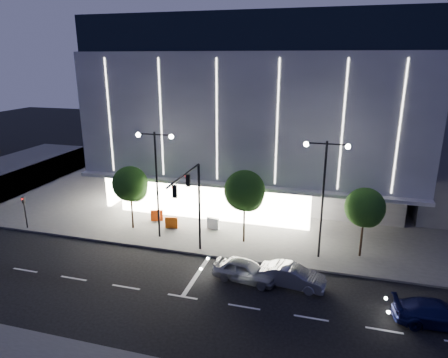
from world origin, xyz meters
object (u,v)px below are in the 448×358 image
at_px(tree_right, 365,210).
at_px(barrier_c, 157,215).
at_px(tree_mid, 245,193).
at_px(tree_left, 131,186).
at_px(ped_signal_far, 25,209).
at_px(barrier_a, 172,223).
at_px(traffic_mast, 192,196).
at_px(car_third, 438,314).
at_px(car_second, 292,276).
at_px(car_lead, 245,270).
at_px(barrier_d, 213,223).
at_px(street_lamp_east, 324,183).
at_px(street_lamp_west, 156,170).

bearing_deg(tree_right, barrier_c, 173.41).
bearing_deg(tree_mid, tree_left, -180.00).
relative_size(ped_signal_far, barrier_a, 2.73).
relative_size(traffic_mast, barrier_a, 6.43).
relative_size(tree_mid, barrier_c, 5.59).
relative_size(tree_mid, tree_right, 1.12).
bearing_deg(barrier_c, car_third, -41.58).
relative_size(ped_signal_far, tree_left, 0.52).
xyz_separation_m(traffic_mast, ped_signal_far, (-16.00, 1.16, -3.14)).
relative_size(tree_left, tree_right, 1.04).
height_order(traffic_mast, tree_mid, traffic_mast).
xyz_separation_m(tree_mid, tree_right, (9.00, -0.00, -0.45)).
bearing_deg(traffic_mast, tree_right, 17.02).
distance_m(traffic_mast, tree_right, 12.63).
bearing_deg(barrier_c, car_second, -47.89).
distance_m(tree_left, barrier_c, 4.17).
distance_m(car_third, barrier_a, 21.15).
xyz_separation_m(car_lead, barrier_a, (-8.07, 6.38, -0.10)).
relative_size(car_lead, car_third, 0.92).
relative_size(ped_signal_far, car_lead, 0.68).
bearing_deg(car_second, car_lead, 99.09).
bearing_deg(tree_left, tree_mid, 0.00).
bearing_deg(barrier_a, car_third, -31.62).
bearing_deg(traffic_mast, car_third, -12.30).
xyz_separation_m(tree_left, tree_right, (19.00, -0.00, -0.15)).
relative_size(car_third, barrier_c, 4.37).
distance_m(ped_signal_far, tree_left, 9.61).
relative_size(car_third, barrier_d, 4.37).
height_order(street_lamp_east, tree_mid, street_lamp_east).
xyz_separation_m(car_lead, car_third, (11.51, -1.62, -0.06)).
distance_m(car_second, barrier_d, 10.43).
xyz_separation_m(car_third, barrier_d, (-16.03, 8.85, -0.05)).
xyz_separation_m(traffic_mast, car_lead, (4.36, -1.84, -4.27)).
bearing_deg(traffic_mast, street_lamp_west, 146.35).
relative_size(street_lamp_east, barrier_a, 8.18).
bearing_deg(barrier_d, car_second, -31.26).
bearing_deg(car_third, tree_left, 67.27).
relative_size(traffic_mast, tree_right, 1.28).
height_order(street_lamp_west, tree_left, street_lamp_west).
bearing_deg(barrier_d, ped_signal_far, -153.58).
relative_size(traffic_mast, street_lamp_west, 0.79).
relative_size(street_lamp_west, ped_signal_far, 3.00).
bearing_deg(street_lamp_east, tree_right, 18.63).
bearing_deg(street_lamp_east, car_second, -109.00).
bearing_deg(ped_signal_far, tree_left, 15.61).
bearing_deg(car_lead, ped_signal_far, 89.52).
relative_size(car_third, barrier_a, 4.37).
xyz_separation_m(traffic_mast, tree_mid, (3.03, 3.68, -0.69)).
bearing_deg(traffic_mast, tree_mid, 50.58).
height_order(car_third, barrier_a, car_third).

